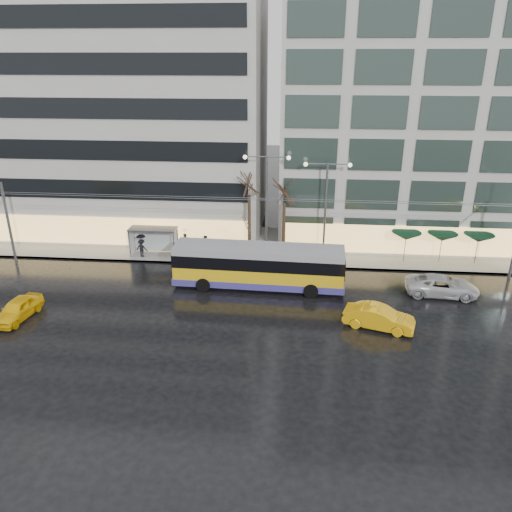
# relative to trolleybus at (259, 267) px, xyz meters

# --- Properties ---
(ground) EXTENTS (140.00, 140.00, 0.00)m
(ground) POSITION_rel_trolleybus_xyz_m (-1.82, -5.01, -1.64)
(ground) COLOR black
(ground) RESTS_ON ground
(sidewalk) EXTENTS (80.00, 10.00, 0.15)m
(sidewalk) POSITION_rel_trolleybus_xyz_m (0.18, 8.99, -1.56)
(sidewalk) COLOR gray
(sidewalk) RESTS_ON ground
(kerb) EXTENTS (80.00, 0.10, 0.15)m
(kerb) POSITION_rel_trolleybus_xyz_m (0.18, 4.04, -1.56)
(kerb) COLOR slate
(kerb) RESTS_ON ground
(building_left) EXTENTS (34.00, 14.00, 22.00)m
(building_left) POSITION_rel_trolleybus_xyz_m (-17.82, 13.99, 9.51)
(building_left) COLOR #A5A39E
(building_left) RESTS_ON sidewalk
(building_right) EXTENTS (32.00, 14.00, 25.00)m
(building_right) POSITION_rel_trolleybus_xyz_m (17.18, 13.99, 11.01)
(building_right) COLOR #A5A39E
(building_right) RESTS_ON sidewalk
(trolleybus) EXTENTS (13.16, 5.33, 6.06)m
(trolleybus) POSITION_rel_trolleybus_xyz_m (0.00, 0.00, 0.00)
(trolleybus) COLOR gold
(trolleybus) RESTS_ON ground
(catenary) EXTENTS (42.24, 5.12, 7.00)m
(catenary) POSITION_rel_trolleybus_xyz_m (-0.82, 2.93, 2.61)
(catenary) COLOR #595B60
(catenary) RESTS_ON ground
(bus_shelter) EXTENTS (4.20, 1.60, 2.51)m
(bus_shelter) POSITION_rel_trolleybus_xyz_m (-10.21, 5.68, 0.32)
(bus_shelter) COLOR #595B60
(bus_shelter) RESTS_ON sidewalk
(street_lamp_near) EXTENTS (3.96, 0.36, 9.03)m
(street_lamp_near) POSITION_rel_trolleybus_xyz_m (0.18, 5.79, 4.35)
(street_lamp_near) COLOR #595B60
(street_lamp_near) RESTS_ON sidewalk
(street_lamp_far) EXTENTS (3.96, 0.36, 8.53)m
(street_lamp_far) POSITION_rel_trolleybus_xyz_m (5.18, 5.79, 4.08)
(street_lamp_far) COLOR #595B60
(street_lamp_far) RESTS_ON sidewalk
(tree_a) EXTENTS (3.20, 3.20, 8.40)m
(tree_a) POSITION_rel_trolleybus_xyz_m (-1.32, 5.99, 5.45)
(tree_a) COLOR black
(tree_a) RESTS_ON sidewalk
(tree_b) EXTENTS (3.20, 3.20, 7.70)m
(tree_b) POSITION_rel_trolleybus_xyz_m (1.68, 6.19, 4.76)
(tree_b) COLOR black
(tree_b) RESTS_ON sidewalk
(parasol_a) EXTENTS (2.50, 2.50, 2.65)m
(parasol_a) POSITION_rel_trolleybus_xyz_m (12.18, 5.99, 0.81)
(parasol_a) COLOR #595B60
(parasol_a) RESTS_ON sidewalk
(parasol_b) EXTENTS (2.50, 2.50, 2.65)m
(parasol_b) POSITION_rel_trolleybus_xyz_m (15.18, 5.99, 0.81)
(parasol_b) COLOR #595B60
(parasol_b) RESTS_ON sidewalk
(parasol_c) EXTENTS (2.50, 2.50, 2.65)m
(parasol_c) POSITION_rel_trolleybus_xyz_m (18.18, 5.99, 0.81)
(parasol_c) COLOR #595B60
(parasol_c) RESTS_ON sidewalk
(taxi_a) EXTENTS (2.19, 4.31, 1.40)m
(taxi_a) POSITION_rel_trolleybus_xyz_m (-16.02, -6.45, -0.94)
(taxi_a) COLOR yellow
(taxi_a) RESTS_ON ground
(taxi_b) EXTENTS (4.87, 2.87, 1.52)m
(taxi_b) POSITION_rel_trolleybus_xyz_m (8.45, -5.54, -0.88)
(taxi_b) COLOR #F7B10D
(taxi_b) RESTS_ON ground
(sedan_silver) EXTENTS (5.53, 2.88, 1.49)m
(sedan_silver) POSITION_rel_trolleybus_xyz_m (13.87, -0.15, -0.90)
(sedan_silver) COLOR silver
(sedan_silver) RESTS_ON ground
(pedestrian_a) EXTENTS (1.14, 1.16, 2.19)m
(pedestrian_a) POSITION_rel_trolleybus_xyz_m (-7.24, 6.53, -0.05)
(pedestrian_a) COLOR black
(pedestrian_a) RESTS_ON sidewalk
(pedestrian_b) EXTENTS (0.97, 0.81, 1.80)m
(pedestrian_b) POSITION_rel_trolleybus_xyz_m (-5.29, 5.94, -0.59)
(pedestrian_b) COLOR black
(pedestrian_b) RESTS_ON sidewalk
(pedestrian_c) EXTENTS (1.15, 0.96, 2.11)m
(pedestrian_c) POSITION_rel_trolleybus_xyz_m (-10.78, 4.93, -0.38)
(pedestrian_c) COLOR black
(pedestrian_c) RESTS_ON sidewalk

